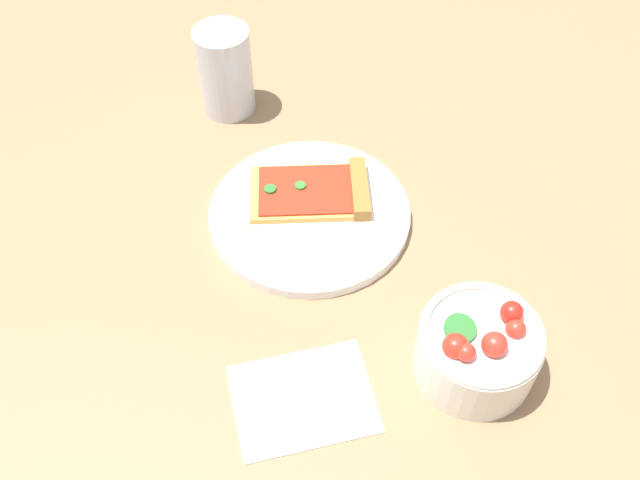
{
  "coord_description": "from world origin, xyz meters",
  "views": [
    {
      "loc": [
        0.23,
        0.48,
        0.64
      ],
      "look_at": [
        0.04,
        0.02,
        0.03
      ],
      "focal_mm": 39.21,
      "sensor_mm": 36.0,
      "label": 1
    }
  ],
  "objects_px": {
    "pizza_slice_main": "(319,191)",
    "salad_bowl": "(478,349)",
    "soda_glass": "(225,72)",
    "plate": "(310,214)",
    "paper_napkin": "(303,398)"
  },
  "relations": [
    {
      "from": "paper_napkin",
      "to": "salad_bowl",
      "type": "bearing_deg",
      "value": 168.69
    },
    {
      "from": "plate",
      "to": "paper_napkin",
      "type": "bearing_deg",
      "value": 65.99
    },
    {
      "from": "salad_bowl",
      "to": "pizza_slice_main",
      "type": "bearing_deg",
      "value": -78.54
    },
    {
      "from": "soda_glass",
      "to": "pizza_slice_main",
      "type": "bearing_deg",
      "value": 101.52
    },
    {
      "from": "pizza_slice_main",
      "to": "soda_glass",
      "type": "bearing_deg",
      "value": -78.48
    },
    {
      "from": "plate",
      "to": "soda_glass",
      "type": "distance_m",
      "value": 0.24
    },
    {
      "from": "salad_bowl",
      "to": "soda_glass",
      "type": "distance_m",
      "value": 0.5
    },
    {
      "from": "pizza_slice_main",
      "to": "salad_bowl",
      "type": "bearing_deg",
      "value": 101.46
    },
    {
      "from": "pizza_slice_main",
      "to": "salad_bowl",
      "type": "relative_size",
      "value": 1.36
    },
    {
      "from": "pizza_slice_main",
      "to": "salad_bowl",
      "type": "height_order",
      "value": "salad_bowl"
    },
    {
      "from": "plate",
      "to": "pizza_slice_main",
      "type": "distance_m",
      "value": 0.03
    },
    {
      "from": "soda_glass",
      "to": "salad_bowl",
      "type": "bearing_deg",
      "value": 101.49
    },
    {
      "from": "plate",
      "to": "paper_napkin",
      "type": "relative_size",
      "value": 1.75
    },
    {
      "from": "pizza_slice_main",
      "to": "salad_bowl",
      "type": "xyz_separation_m",
      "value": [
        -0.06,
        0.28,
        0.02
      ]
    },
    {
      "from": "plate",
      "to": "salad_bowl",
      "type": "xyz_separation_m",
      "value": [
        -0.08,
        0.26,
        0.03
      ]
    }
  ]
}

